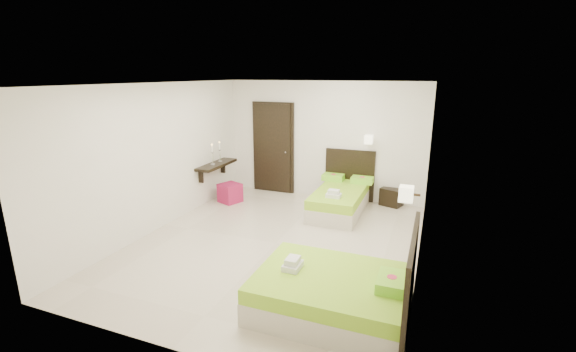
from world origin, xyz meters
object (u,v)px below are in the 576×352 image
(bed_single, at_px, (341,198))
(nightstand, at_px, (392,197))
(bed_double, at_px, (337,292))
(ottoman, at_px, (230,193))

(bed_single, height_order, nightstand, bed_single)
(nightstand, bearing_deg, bed_single, -121.78)
(bed_double, bearing_deg, bed_single, 103.02)
(bed_single, distance_m, nightstand, 1.22)
(bed_single, relative_size, ottoman, 4.44)
(ottoman, bearing_deg, nightstand, 17.77)
(bed_single, distance_m, bed_double, 3.53)
(bed_double, xyz_separation_m, nightstand, (0.15, 4.20, -0.07))
(bed_single, relative_size, nightstand, 4.27)
(bed_single, height_order, bed_double, bed_single)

